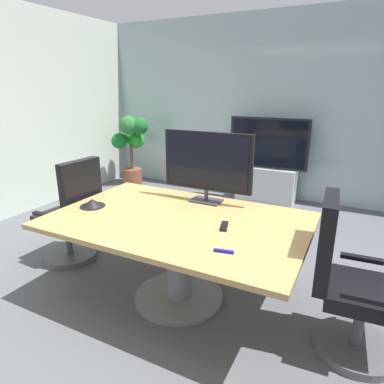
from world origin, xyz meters
The scene contains 11 objects.
ground_plane centered at (0.00, 0.00, 0.00)m, with size 7.34×7.34×0.00m, color #515459.
wall_back_glass_partition centered at (0.00, 3.17, 1.41)m, with size 6.20×0.10×2.83m, color #9EB2B7.
conference_table centered at (-0.04, -0.05, 0.57)m, with size 2.03×1.31×0.74m.
office_chair_left centered at (-1.33, 0.04, 0.46)m, with size 0.60×0.58×1.09m.
office_chair_right centered at (1.24, -0.03, 0.46)m, with size 0.61×0.59×1.09m.
tv_monitor centered at (-0.01, 0.43, 1.10)m, with size 0.84×0.18×0.64m.
wall_display_unit centered at (-0.07, 2.82, 0.44)m, with size 1.20×0.36×1.31m.
potted_plant centered at (-2.50, 2.61, 0.78)m, with size 0.65×0.58×1.27m.
conference_phone centered at (-0.85, -0.15, 0.77)m, with size 0.22×0.22×0.07m.
remote_control centered at (0.36, -0.05, 0.75)m, with size 0.05×0.17×0.02m, color black.
whiteboard_marker centered at (0.50, -0.43, 0.75)m, with size 0.13×0.02×0.02m, color #1919A5.
Camera 1 is at (1.20, -2.23, 1.76)m, focal length 31.46 mm.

